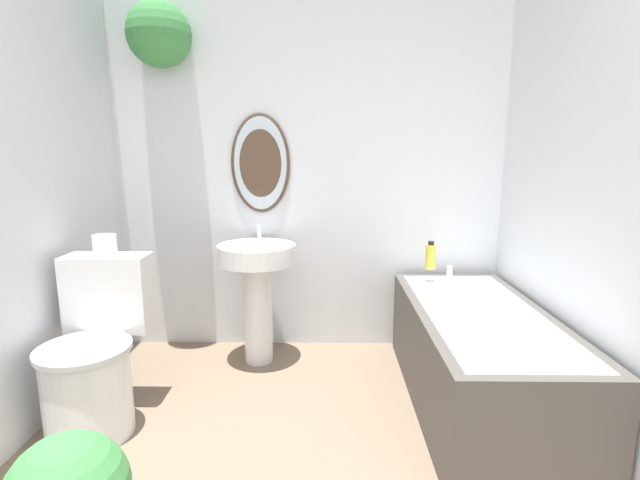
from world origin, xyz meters
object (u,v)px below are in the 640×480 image
Objects in this scene: toilet at (95,358)px; bathtub at (478,356)px; toilet_paper_roll at (105,245)px; pedestal_sink at (257,280)px; shampoo_bottle at (431,256)px.

toilet is 1.85m from bathtub.
bathtub is at bearing 0.21° from toilet_paper_roll.
pedestal_sink is at bearing 36.99° from toilet_paper_roll.
toilet is 0.55× the size of bathtub.
bathtub is at bearing -75.56° from shampoo_bottle.
pedestal_sink is 7.56× the size of toilet_paper_roll.
shampoo_bottle is 1.55× the size of toilet_paper_roll.
bathtub is 8.34× the size of shampoo_bottle.
pedestal_sink reaches higher than bathtub.
shampoo_bottle is 1.79m from toilet_paper_roll.
shampoo_bottle is at bearing 2.62° from pedestal_sink.
shampoo_bottle is at bearing 23.37° from toilet.
pedestal_sink is 0.59× the size of bathtub.
toilet_paper_roll is at bearing -143.01° from pedestal_sink.
shampoo_bottle is at bearing 17.75° from toilet_paper_roll.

